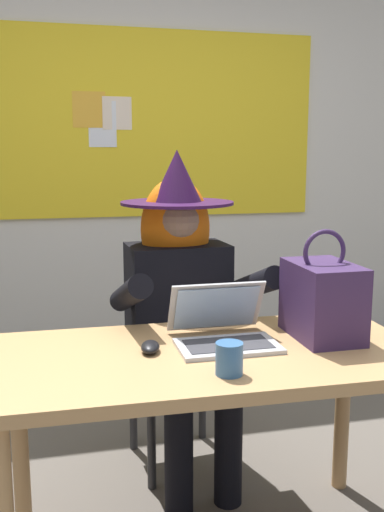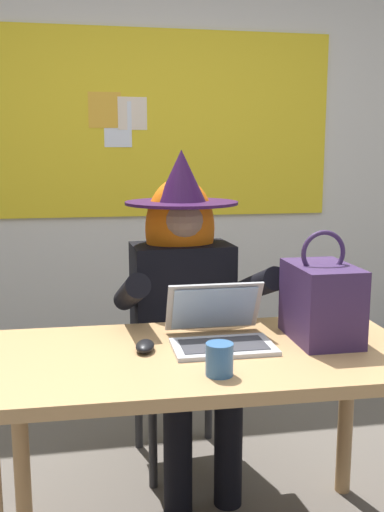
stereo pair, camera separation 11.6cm
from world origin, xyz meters
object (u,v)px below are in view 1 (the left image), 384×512
at_px(person_costumed, 181,292).
at_px(laptop, 223,330).
at_px(computer_mouse, 150,347).
at_px(handbag, 323,299).
at_px(coffee_mug, 229,359).
at_px(desk_main, 210,379).
at_px(chair_at_desk, 173,345).

height_order(person_costumed, laptop, person_costumed).
height_order(computer_mouse, handbag, handbag).
xyz_separation_m(person_costumed, handbag, (0.38, -0.53, 0.08)).
bearing_deg(handbag, laptop, 177.08).
relative_size(person_costumed, laptop, 4.15).
bearing_deg(coffee_mug, desk_main, 90.45).
xyz_separation_m(computer_mouse, coffee_mug, (0.19, -0.24, 0.03)).
bearing_deg(computer_mouse, desk_main, 0.93).
bearing_deg(person_costumed, coffee_mug, -5.48).
bearing_deg(person_costumed, computer_mouse, -25.36).
bearing_deg(computer_mouse, laptop, 19.06).
bearing_deg(person_costumed, laptop, 0.37).
height_order(desk_main, handbag, handbag).
bearing_deg(person_costumed, handbag, 32.71).
xyz_separation_m(desk_main, laptop, (0.07, 0.07, 0.14)).
xyz_separation_m(chair_at_desk, person_costumed, (0.01, -0.12, 0.27)).
xyz_separation_m(chair_at_desk, handbag, (0.39, -0.65, 0.35)).
bearing_deg(laptop, chair_at_desk, 93.90).
bearing_deg(laptop, handbag, -2.76).
xyz_separation_m(desk_main, computer_mouse, (-0.19, 0.03, 0.11)).
xyz_separation_m(desk_main, chair_at_desk, (0.02, 0.70, -0.12)).
relative_size(chair_at_desk, person_costumed, 0.66).
height_order(chair_at_desk, handbag, handbag).
xyz_separation_m(laptop, computer_mouse, (-0.25, -0.03, -0.03)).
distance_m(computer_mouse, coffee_mug, 0.31).
height_order(handbag, coffee_mug, handbag).
xyz_separation_m(chair_at_desk, computer_mouse, (-0.21, -0.67, 0.23)).
relative_size(chair_at_desk, coffee_mug, 9.61).
xyz_separation_m(laptop, coffee_mug, (-0.06, -0.27, 0.00)).
height_order(laptop, computer_mouse, laptop).
distance_m(person_costumed, computer_mouse, 0.59).
xyz_separation_m(desk_main, coffee_mug, (0.00, -0.21, 0.14)).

